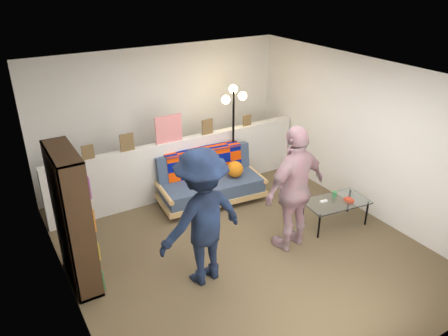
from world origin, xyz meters
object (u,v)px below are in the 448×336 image
at_px(coffee_table, 336,202).
at_px(person_right, 295,189).
at_px(person_left, 202,218).
at_px(futon_sofa, 211,182).
at_px(bookshelf, 74,224).
at_px(floor_lamp, 234,117).

distance_m(coffee_table, person_right, 1.04).
relative_size(coffee_table, person_left, 0.58).
height_order(futon_sofa, bookshelf, bookshelf).
bearing_deg(floor_lamp, person_right, -98.04).
xyz_separation_m(coffee_table, floor_lamp, (-0.62, 1.92, 0.90)).
relative_size(bookshelf, floor_lamp, 0.99).
height_order(person_left, person_right, person_right).
bearing_deg(bookshelf, futon_sofa, 21.48).
bearing_deg(floor_lamp, bookshelf, -157.47).
bearing_deg(futon_sofa, coffee_table, -52.26).
xyz_separation_m(bookshelf, coffee_table, (3.64, -0.67, -0.45)).
bearing_deg(coffee_table, floor_lamp, 107.84).
bearing_deg(coffee_table, bookshelf, 169.51).
distance_m(bookshelf, coffee_table, 3.73).
height_order(bookshelf, person_left, bookshelf).
distance_m(futon_sofa, person_left, 2.06).
relative_size(bookshelf, coffee_table, 1.75).
bearing_deg(coffee_table, person_left, -178.33).
height_order(futon_sofa, person_left, person_left).
distance_m(futon_sofa, coffee_table, 2.04).
relative_size(futon_sofa, person_left, 1.02).
height_order(coffee_table, person_left, person_left).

